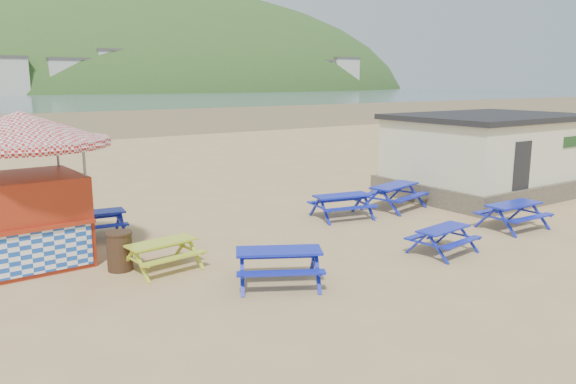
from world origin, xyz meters
TOP-DOWN VIEW (x-y plane):
  - ground at (0.00, 0.00)m, footprint 400.00×400.00m
  - picnic_table_blue_a at (-4.34, 3.25)m, footprint 1.98×1.68m
  - picnic_table_blue_b at (3.09, 1.03)m, footprint 2.12×1.83m
  - picnic_table_blue_c at (5.49, 1.06)m, footprint 2.38×2.10m
  - picnic_table_blue_d at (-1.96, -2.88)m, footprint 2.39×2.24m
  - picnic_table_blue_e at (2.84, -3.40)m, footprint 1.79×1.52m
  - picnic_table_blue_f at (6.55, -2.94)m, footprint 1.92×1.56m
  - picnic_table_yellow at (-3.73, -0.50)m, footprint 1.82×1.55m
  - ice_cream_kiosk at (-6.25, 1.75)m, footprint 4.42×4.42m
  - litter_bin at (-4.59, 0.03)m, footprint 0.64×0.64m
  - amenity_block at (10.50, 1.00)m, footprint 7.40×5.40m
  - headland_town at (90.00, 229.68)m, footprint 264.00×144.00m

SIDE VIEW (x-z plane):
  - headland_town at x=90.00m, z-range -63.91..44.09m
  - ground at x=0.00m, z-range 0.00..0.00m
  - picnic_table_blue_e at x=2.84m, z-range 0.00..0.69m
  - picnic_table_yellow at x=-3.73m, z-range 0.00..0.69m
  - picnic_table_blue_a at x=-4.34m, z-range 0.00..0.76m
  - picnic_table_blue_b at x=3.09m, z-range 0.00..0.78m
  - picnic_table_blue_f at x=6.55m, z-range 0.00..0.79m
  - picnic_table_blue_d at x=-1.96m, z-range 0.00..0.79m
  - picnic_table_blue_c at x=5.49m, z-range 0.00..0.86m
  - litter_bin at x=-4.59m, z-range 0.01..0.95m
  - amenity_block at x=10.50m, z-range -0.01..3.14m
  - ice_cream_kiosk at x=-6.25m, z-range 0.49..4.25m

